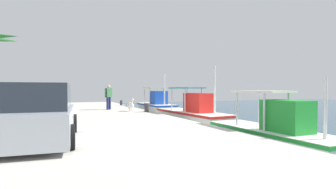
# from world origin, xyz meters

# --- Properties ---
(quay_pier) EXTENTS (36.00, 10.00, 0.80)m
(quay_pier) POSITION_xyz_m (0.00, -5.00, 0.40)
(quay_pier) COLOR #BCB7AD
(quay_pier) RESTS_ON ground
(fishing_boat_nearest) EXTENTS (4.94, 1.94, 3.44)m
(fishing_boat_nearest) POSITION_xyz_m (-9.17, 2.10, 0.71)
(fishing_boat_nearest) COLOR silver
(fishing_boat_nearest) RESTS_ON ground
(fishing_boat_second) EXTENTS (6.35, 2.13, 3.44)m
(fishing_boat_second) POSITION_xyz_m (-2.51, 1.92, 0.67)
(fishing_boat_second) COLOR silver
(fishing_boat_second) RESTS_ON ground
(fishing_boat_third) EXTENTS (5.71, 1.74, 2.60)m
(fishing_boat_third) POSITION_xyz_m (3.94, 1.86, 0.60)
(fishing_boat_third) COLOR white
(fishing_boat_third) RESTS_ON ground
(pelican) EXTENTS (0.97, 0.47, 0.82)m
(pelican) POSITION_xyz_m (-5.01, -1.21, 1.20)
(pelican) COLOR tan
(pelican) RESTS_ON quay_pier
(fisherman_standing) EXTENTS (0.44, 0.57, 1.73)m
(fisherman_standing) POSITION_xyz_m (-6.90, -2.28, 1.76)
(fisherman_standing) COLOR #1E234C
(fisherman_standing) RESTS_ON quay_pier
(parked_car) EXTENTS (4.22, 2.11, 1.57)m
(parked_car) POSITION_xyz_m (3.48, -5.98, 1.52)
(parked_car) COLOR black
(parked_car) RESTS_ON quay_pier
(mooring_bollard_nearest) EXTENTS (0.21, 0.21, 0.45)m
(mooring_bollard_nearest) POSITION_xyz_m (-11.10, -0.45, 1.02)
(mooring_bollard_nearest) COLOR #333338
(mooring_bollard_nearest) RESTS_ON quay_pier
(mooring_bollard_second) EXTENTS (0.28, 0.28, 0.54)m
(mooring_bollard_second) POSITION_xyz_m (-4.06, -0.45, 1.07)
(mooring_bollard_second) COLOR #333338
(mooring_bollard_second) RESTS_ON quay_pier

